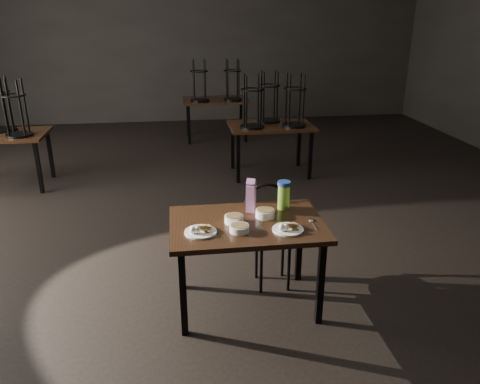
{
  "coord_description": "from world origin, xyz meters",
  "views": [
    {
      "loc": [
        -0.3,
        -4.34,
        2.29
      ],
      "look_at": [
        0.2,
        -0.67,
        0.85
      ],
      "focal_mm": 35.0,
      "sensor_mm": 36.0,
      "label": 1
    }
  ],
  "objects": [
    {
      "name": "water_bottle",
      "position": [
        0.54,
        -0.84,
        0.87
      ],
      "size": [
        0.14,
        0.14,
        0.24
      ],
      "color": "#86C138",
      "rests_on": "main_table"
    },
    {
      "name": "plate_right",
      "position": [
        0.48,
        -1.25,
        0.77
      ],
      "size": [
        0.24,
        0.24,
        0.08
      ],
      "color": "white",
      "rests_on": "main_table"
    },
    {
      "name": "main_table",
      "position": [
        0.2,
        -1.07,
        0.67
      ],
      "size": [
        1.2,
        0.8,
        0.75
      ],
      "color": "black",
      "rests_on": "ground"
    },
    {
      "name": "bg_table_right",
      "position": [
        1.05,
        2.17,
        0.78
      ],
      "size": [
        1.2,
        0.8,
        1.48
      ],
      "color": "black",
      "rests_on": "ground"
    },
    {
      "name": "bowl_far",
      "position": [
        0.36,
        -0.99,
        0.78
      ],
      "size": [
        0.15,
        0.15,
        0.06
      ],
      "color": "white",
      "rests_on": "main_table"
    },
    {
      "name": "bowl_big",
      "position": [
        0.12,
        -1.22,
        0.78
      ],
      "size": [
        0.15,
        0.15,
        0.05
      ],
      "color": "white",
      "rests_on": "main_table"
    },
    {
      "name": "spoon",
      "position": [
        0.71,
        -1.13,
        0.75
      ],
      "size": [
        0.04,
        0.21,
        0.01
      ],
      "color": "silver",
      "rests_on": "main_table"
    },
    {
      "name": "plate_left",
      "position": [
        -0.17,
        -1.21,
        0.77
      ],
      "size": [
        0.24,
        0.24,
        0.08
      ],
      "color": "white",
      "rests_on": "main_table"
    },
    {
      "name": "bowl_near",
      "position": [
        0.1,
        -1.06,
        0.78
      ],
      "size": [
        0.15,
        0.15,
        0.06
      ],
      "color": "white",
      "rests_on": "main_table"
    },
    {
      "name": "bg_table_far",
      "position": [
        0.44,
        4.31,
        0.75
      ],
      "size": [
        1.2,
        0.8,
        1.48
      ],
      "color": "black",
      "rests_on": "ground"
    },
    {
      "name": "room",
      "position": [
        -0.06,
        0.01,
        2.33
      ],
      "size": [
        12.0,
        12.04,
        3.22
      ],
      "color": "black",
      "rests_on": "ground"
    },
    {
      "name": "bentwood_chair",
      "position": [
        0.46,
        -0.73,
        0.53
      ],
      "size": [
        0.45,
        0.45,
        0.9
      ],
      "rotation": [
        0.0,
        0.0,
        0.2
      ],
      "color": "black",
      "rests_on": "ground"
    },
    {
      "name": "juice_carton",
      "position": [
        0.27,
        -0.86,
        0.88
      ],
      "size": [
        0.09,
        0.09,
        0.28
      ],
      "color": "#8C197E",
      "rests_on": "main_table"
    }
  ]
}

